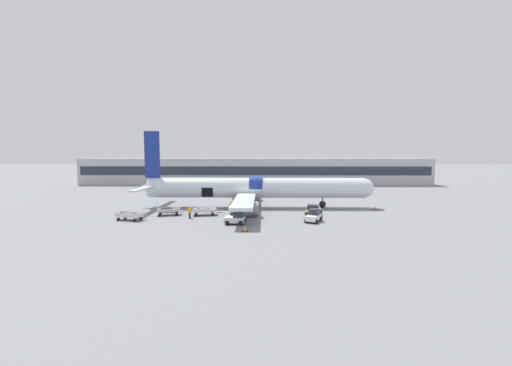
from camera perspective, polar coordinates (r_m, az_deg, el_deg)
The scene contains 15 objects.
ground_plane at distance 45.41m, azimuth -1.84°, elevation -5.30°, with size 500.00×500.00×0.00m, color slate.
terminal_strip at distance 90.20m, azimuth -0.30°, elevation 2.17°, with size 96.79×11.28×7.29m.
airplane at distance 49.01m, azimuth -0.66°, elevation -1.01°, with size 36.88×30.24×11.91m.
baggage_tug_lead at distance 43.64m, azimuth 10.38°, elevation -4.96°, with size 2.62×3.10×1.47m.
baggage_tug_mid at distance 37.56m, azimuth -3.70°, elevation -6.46°, with size 2.56×2.09×1.58m.
baggage_tug_rear at distance 39.47m, azimuth 10.41°, elevation -6.00°, with size 2.48×3.02×1.53m.
baggage_cart_loading at distance 43.55m, azimuth -9.28°, elevation -5.13°, with size 4.19×2.53×0.99m.
baggage_cart_queued at distance 44.67m, azimuth -15.58°, elevation -4.94°, with size 4.13×2.58×1.10m.
baggage_cart_empty at distance 42.75m, azimuth -21.97°, elevation -5.64°, with size 4.26×2.23×0.99m.
ground_crew_loader_a at distance 40.19m, azimuth -4.46°, elevation -5.29°, with size 0.58×0.57×1.81m.
ground_crew_loader_b at distance 45.48m, azimuth -4.61°, elevation -4.18°, with size 0.52×0.56×1.67m.
ground_crew_driver at distance 41.69m, azimuth -11.97°, elevation -5.19°, with size 0.53×0.48×1.57m.
safety_cone_nose at distance 50.53m, azimuth 20.86°, elevation -4.25°, with size 0.54×0.54×0.61m.
safety_cone_engine_left at distance 34.02m, azimuth -2.03°, elevation -8.33°, with size 0.64×0.64×0.61m.
safety_cone_wingtip at distance 41.51m, azimuth -0.38°, elevation -5.92°, with size 0.45×0.45×0.56m.
Camera 1 is at (2.41, -44.61, 8.14)m, focal length 22.00 mm.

